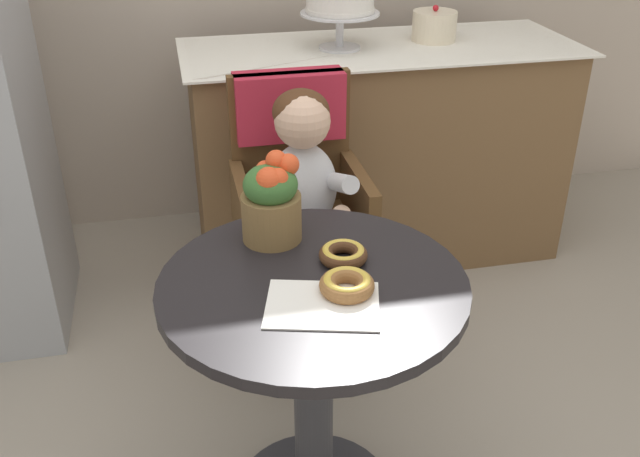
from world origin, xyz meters
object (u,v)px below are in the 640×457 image
(cafe_table, at_px, (313,353))
(seated_child, at_px, (305,183))
(round_layer_cake, at_px, (434,26))
(wicker_chair, at_px, (296,174))
(donut_mid, at_px, (343,254))
(donut_front, at_px, (347,284))
(flower_vase, at_px, (271,199))

(cafe_table, xyz_separation_m, seated_child, (0.10, 0.60, 0.17))
(cafe_table, xyz_separation_m, round_layer_cake, (0.78, 1.34, 0.45))
(wicker_chair, bearing_deg, donut_mid, -86.41)
(donut_front, height_order, round_layer_cake, round_layer_cake)
(donut_front, bearing_deg, cafe_table, 135.34)
(wicker_chair, xyz_separation_m, round_layer_cake, (0.68, 0.58, 0.32))
(seated_child, xyz_separation_m, flower_vase, (-0.16, -0.39, 0.15))
(wicker_chair, distance_m, donut_front, 0.83)
(donut_mid, distance_m, flower_vase, 0.23)
(wicker_chair, xyz_separation_m, seated_child, (-0.00, -0.16, 0.04))
(donut_front, bearing_deg, wicker_chair, 87.32)
(donut_front, xyz_separation_m, donut_mid, (0.02, 0.13, -0.00))
(donut_front, bearing_deg, donut_mid, 79.32)
(donut_mid, relative_size, flower_vase, 0.51)
(wicker_chair, xyz_separation_m, donut_front, (-0.04, -0.82, 0.10))
(cafe_table, relative_size, seated_child, 0.99)
(wicker_chair, bearing_deg, cafe_table, -92.96)
(seated_child, bearing_deg, flower_vase, -112.46)
(flower_vase, height_order, round_layer_cake, round_layer_cake)
(wicker_chair, bearing_deg, flower_vase, -101.74)
(cafe_table, distance_m, flower_vase, 0.39)
(wicker_chair, distance_m, round_layer_cake, 0.95)
(wicker_chair, height_order, round_layer_cake, round_layer_cake)
(donut_mid, bearing_deg, seated_child, 88.54)
(cafe_table, height_order, round_layer_cake, round_layer_cake)
(cafe_table, height_order, seated_child, seated_child)
(seated_child, bearing_deg, cafe_table, -99.63)
(flower_vase, bearing_deg, wicker_chair, 73.54)
(wicker_chair, bearing_deg, donut_front, -87.96)
(seated_child, height_order, donut_front, seated_child)
(seated_child, distance_m, round_layer_cake, 1.04)
(cafe_table, relative_size, donut_front, 5.78)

